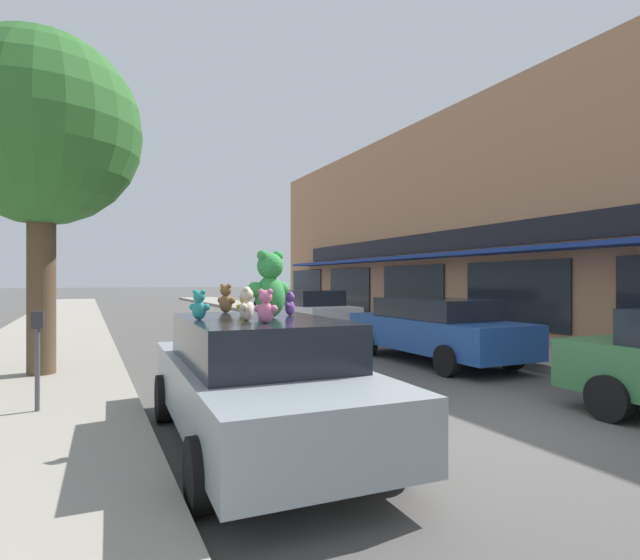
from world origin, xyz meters
The scene contains 15 objects.
ground_plane centered at (0.00, 0.00, 0.00)m, with size 260.00×260.00×0.00m, color #514F4C.
storefront_row centered at (12.68, 6.39, 3.95)m, with size 12.25×35.73×7.91m.
plush_art_car centered at (-2.69, 0.77, 0.74)m, with size 2.04×4.49×1.41m.
teddy_bear_giant centered at (-2.55, 0.80, 1.77)m, with size 0.57×0.41×0.76m.
teddy_bear_brown centered at (-2.77, 1.87, 1.59)m, with size 0.24×0.27×0.38m.
teddy_bear_black centered at (-2.50, 1.13, 1.58)m, with size 0.26×0.17×0.36m.
teddy_bear_pink centered at (-2.83, 0.12, 1.57)m, with size 0.23×0.22×0.34m.
teddy_bear_purple centered at (-2.20, 1.06, 1.54)m, with size 0.18×0.21×0.29m.
teddy_bear_yellow centered at (-2.70, 1.29, 1.53)m, with size 0.19×0.13×0.25m.
teddy_bear_teal centered at (-3.33, 0.82, 1.56)m, with size 0.23×0.21×0.32m.
teddy_bear_cream centered at (-2.92, 0.46, 1.58)m, with size 0.21×0.26×0.35m.
parked_car_far_center centered at (2.60, 4.47, 0.76)m, with size 1.85×4.70×1.42m.
parked_car_far_right centered at (2.60, 11.36, 0.78)m, with size 1.93×4.59×1.48m.
street_tree centered at (-5.14, 5.63, 4.48)m, with size 3.43×3.43×6.08m.
parking_meter centered at (-4.98, 2.76, 0.97)m, with size 0.14×0.10×1.27m.
Camera 1 is at (-4.41, -4.51, 1.83)m, focal length 28.00 mm.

